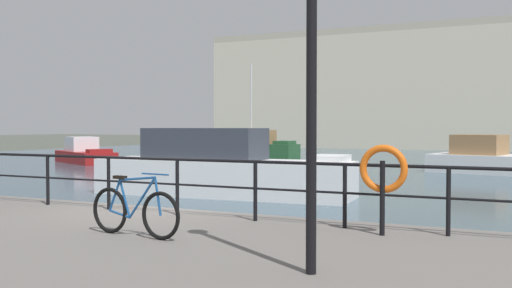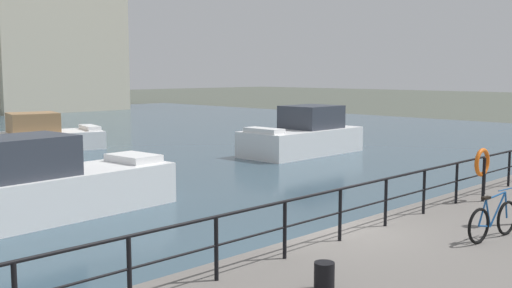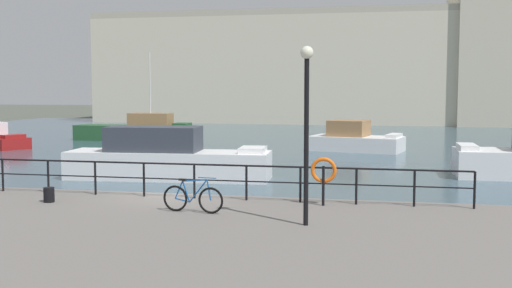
% 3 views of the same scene
% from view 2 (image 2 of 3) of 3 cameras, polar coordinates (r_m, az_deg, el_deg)
% --- Properties ---
extents(ground_plane, '(240.00, 240.00, 0.00)m').
position_cam_2_polar(ground_plane, '(13.53, 7.05, -11.28)').
color(ground_plane, '#4C5147').
extents(moored_red_daysailer, '(6.77, 3.03, 2.47)m').
position_cam_2_polar(moored_red_daysailer, '(31.16, 4.51, 0.78)').
color(moored_red_daysailer, white).
rests_on(moored_red_daysailer, water_basin).
extents(moored_harbor_tender, '(6.45, 4.21, 2.03)m').
position_cam_2_polar(moored_harbor_tender, '(34.62, -19.54, 0.70)').
color(moored_harbor_tender, white).
rests_on(moored_harbor_tender, water_basin).
extents(moored_small_launch, '(9.51, 3.05, 2.42)m').
position_cam_2_polar(moored_small_launch, '(17.98, -21.79, -4.04)').
color(moored_small_launch, white).
rests_on(moored_small_launch, water_basin).
extents(quay_railing, '(23.02, 0.07, 1.08)m').
position_cam_2_polar(quay_railing, '(10.92, 2.74, -7.04)').
color(quay_railing, black).
rests_on(quay_railing, quay_promenade).
extents(parked_bicycle, '(1.77, 0.26, 0.98)m').
position_cam_2_polar(parked_bicycle, '(13.11, 21.49, -6.73)').
color(parked_bicycle, black).
rests_on(parked_bicycle, quay_promenade).
extents(mooring_bollard, '(0.32, 0.32, 0.44)m').
position_cam_2_polar(mooring_bollard, '(9.58, 6.47, -12.31)').
color(mooring_bollard, black).
rests_on(mooring_bollard, quay_promenade).
extents(life_ring_stand, '(0.75, 0.16, 1.40)m').
position_cam_2_polar(life_ring_stand, '(16.75, 20.60, -1.80)').
color(life_ring_stand, black).
rests_on(life_ring_stand, quay_promenade).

